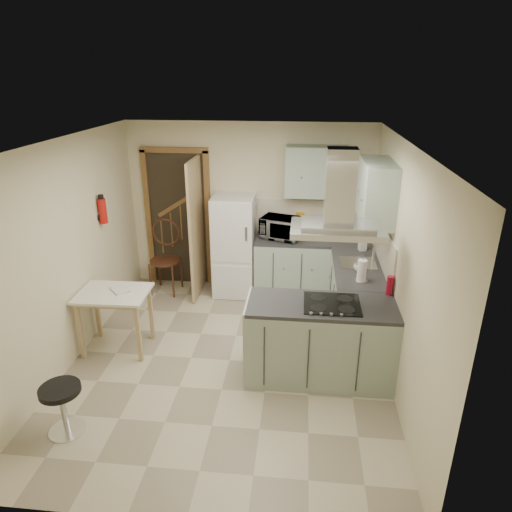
# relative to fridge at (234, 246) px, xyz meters

# --- Properties ---
(floor) EXTENTS (4.20, 4.20, 0.00)m
(floor) POSITION_rel_fridge_xyz_m (0.20, -1.80, -0.75)
(floor) COLOR #BEB393
(floor) RESTS_ON ground
(ceiling) EXTENTS (4.20, 4.20, 0.00)m
(ceiling) POSITION_rel_fridge_xyz_m (0.20, -1.80, 1.75)
(ceiling) COLOR silver
(ceiling) RESTS_ON back_wall
(back_wall) EXTENTS (3.60, 0.00, 3.60)m
(back_wall) POSITION_rel_fridge_xyz_m (0.20, 0.30, 0.50)
(back_wall) COLOR beige
(back_wall) RESTS_ON floor
(left_wall) EXTENTS (0.00, 4.20, 4.20)m
(left_wall) POSITION_rel_fridge_xyz_m (-1.60, -1.80, 0.50)
(left_wall) COLOR beige
(left_wall) RESTS_ON floor
(right_wall) EXTENTS (0.00, 4.20, 4.20)m
(right_wall) POSITION_rel_fridge_xyz_m (2.00, -1.80, 0.50)
(right_wall) COLOR beige
(right_wall) RESTS_ON floor
(doorway) EXTENTS (1.10, 0.12, 2.10)m
(doorway) POSITION_rel_fridge_xyz_m (-0.90, 0.27, 0.30)
(doorway) COLOR brown
(doorway) RESTS_ON floor
(fridge) EXTENTS (0.60, 0.60, 1.50)m
(fridge) POSITION_rel_fridge_xyz_m (0.00, 0.00, 0.00)
(fridge) COLOR white
(fridge) RESTS_ON floor
(counter_back) EXTENTS (1.08, 0.60, 0.90)m
(counter_back) POSITION_rel_fridge_xyz_m (0.86, 0.00, -0.30)
(counter_back) COLOR #9EB2A0
(counter_back) RESTS_ON floor
(counter_right) EXTENTS (0.60, 1.95, 0.90)m
(counter_right) POSITION_rel_fridge_xyz_m (1.70, -0.68, -0.30)
(counter_right) COLOR #9EB2A0
(counter_right) RESTS_ON floor
(splashback) EXTENTS (1.68, 0.02, 0.50)m
(splashback) POSITION_rel_fridge_xyz_m (1.16, 0.29, 0.40)
(splashback) COLOR beige
(splashback) RESTS_ON counter_back
(wall_cabinet_back) EXTENTS (0.85, 0.35, 0.70)m
(wall_cabinet_back) POSITION_rel_fridge_xyz_m (1.15, 0.12, 1.10)
(wall_cabinet_back) COLOR #9EB2A0
(wall_cabinet_back) RESTS_ON back_wall
(wall_cabinet_right) EXTENTS (0.35, 0.90, 0.70)m
(wall_cabinet_right) POSITION_rel_fridge_xyz_m (1.82, -0.95, 1.10)
(wall_cabinet_right) COLOR #9EB2A0
(wall_cabinet_right) RESTS_ON right_wall
(peninsula) EXTENTS (1.55, 0.65, 0.90)m
(peninsula) POSITION_rel_fridge_xyz_m (1.22, -1.98, -0.30)
(peninsula) COLOR #9EB2A0
(peninsula) RESTS_ON floor
(hob) EXTENTS (0.58, 0.50, 0.01)m
(hob) POSITION_rel_fridge_xyz_m (1.32, -1.98, 0.16)
(hob) COLOR black
(hob) RESTS_ON peninsula
(extractor_hood) EXTENTS (0.90, 0.55, 0.10)m
(extractor_hood) POSITION_rel_fridge_xyz_m (1.32, -1.98, 0.97)
(extractor_hood) COLOR silver
(extractor_hood) RESTS_ON ceiling
(sink) EXTENTS (0.45, 0.40, 0.01)m
(sink) POSITION_rel_fridge_xyz_m (1.70, -0.85, 0.16)
(sink) COLOR silver
(sink) RESTS_ON counter_right
(fire_extinguisher) EXTENTS (0.10, 0.10, 0.32)m
(fire_extinguisher) POSITION_rel_fridge_xyz_m (-1.54, -0.90, 0.75)
(fire_extinguisher) COLOR #B2140F
(fire_extinguisher) RESTS_ON left_wall
(drop_leaf_table) EXTENTS (0.82, 0.62, 0.76)m
(drop_leaf_table) POSITION_rel_fridge_xyz_m (-1.18, -1.68, -0.37)
(drop_leaf_table) COLOR #D8A685
(drop_leaf_table) RESTS_ON floor
(bentwood_chair) EXTENTS (0.49, 0.49, 1.01)m
(bentwood_chair) POSITION_rel_fridge_xyz_m (-1.04, -0.11, -0.24)
(bentwood_chair) COLOR #462817
(bentwood_chair) RESTS_ON floor
(stool) EXTENTS (0.46, 0.46, 0.50)m
(stool) POSITION_rel_fridge_xyz_m (-1.14, -3.07, -0.50)
(stool) COLOR black
(stool) RESTS_ON floor
(microwave) EXTENTS (0.64, 0.53, 0.31)m
(microwave) POSITION_rel_fridge_xyz_m (0.69, -0.01, 0.30)
(microwave) COLOR black
(microwave) RESTS_ON counter_back
(kettle) EXTENTS (0.17, 0.17, 0.21)m
(kettle) POSITION_rel_fridge_xyz_m (1.24, 0.05, 0.26)
(kettle) COLOR silver
(kettle) RESTS_ON counter_back
(cereal_box) EXTENTS (0.15, 0.23, 0.32)m
(cereal_box) POSITION_rel_fridge_xyz_m (0.97, 0.18, 0.31)
(cereal_box) COLOR #F0A61C
(cereal_box) RESTS_ON counter_back
(soap_bottle) EXTENTS (0.12, 0.12, 0.21)m
(soap_bottle) POSITION_rel_fridge_xyz_m (1.81, -0.38, 0.25)
(soap_bottle) COLOR #B8B7C4
(soap_bottle) RESTS_ON counter_right
(paper_towel) EXTENTS (0.14, 0.14, 0.27)m
(paper_towel) POSITION_rel_fridge_xyz_m (1.68, -1.38, 0.29)
(paper_towel) COLOR white
(paper_towel) RESTS_ON counter_right
(cup) EXTENTS (0.16, 0.16, 0.10)m
(cup) POSITION_rel_fridge_xyz_m (1.69, -1.10, 0.20)
(cup) COLOR silver
(cup) RESTS_ON counter_right
(red_bottle) EXTENTS (0.08, 0.08, 0.21)m
(red_bottle) POSITION_rel_fridge_xyz_m (1.95, -1.68, 0.26)
(red_bottle) COLOR maroon
(red_bottle) RESTS_ON peninsula
(book) EXTENTS (0.29, 0.29, 0.11)m
(book) POSITION_rel_fridge_xyz_m (-1.18, -1.68, 0.06)
(book) COLOR maroon
(book) RESTS_ON drop_leaf_table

